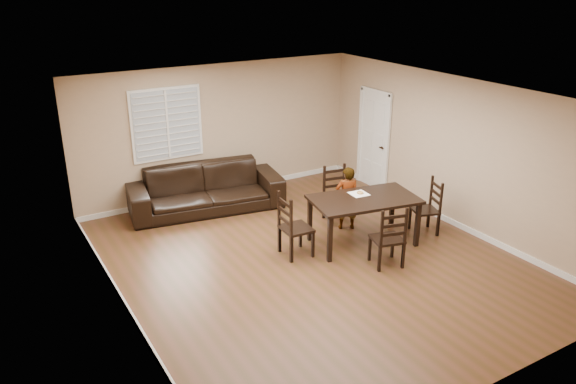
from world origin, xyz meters
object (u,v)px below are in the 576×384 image
object	(u,v)px
chair_far	(391,241)
chair_left	(289,229)
dining_table	(364,203)
child	(347,198)
chair_near	(335,195)
sofa	(206,189)
donut	(360,192)
chair_right	(431,208)

from	to	relation	value
chair_far	chair_left	bearing A→B (deg)	-30.10
dining_table	child	distance (m)	0.66
chair_near	sofa	distance (m)	2.53
donut	child	bearing A→B (deg)	82.31
dining_table	chair_left	xyz separation A→B (m)	(-1.33, 0.23, -0.25)
chair_far	chair_right	size ratio (longest dim) A/B	1.04
chair_near	chair_far	bearing A→B (deg)	-90.89
chair_far	chair_left	world-z (taller)	chair_left
chair_left	chair_right	bearing A→B (deg)	-97.18
donut	chair_far	bearing A→B (deg)	-102.14
chair_left	dining_table	bearing A→B (deg)	-96.45
chair_left	chair_right	world-z (taller)	chair_left
chair_right	donut	world-z (taller)	chair_right
chair_near	chair_left	distance (m)	1.77
chair_left	sofa	distance (m)	2.55
chair_right	donut	bearing A→B (deg)	-90.94
child	chair_far	bearing A→B (deg)	102.03
dining_table	chair_far	distance (m)	0.98
dining_table	child	xyz separation A→B (m)	(0.12, 0.63, -0.16)
chair_far	chair_near	bearing A→B (deg)	-85.94
chair_left	donut	xyz separation A→B (m)	(1.39, -0.04, 0.36)
dining_table	chair_far	size ratio (longest dim) A/B	1.87
sofa	chair_far	bearing A→B (deg)	-57.93
dining_table	sofa	bearing A→B (deg)	132.43
dining_table	sofa	xyz separation A→B (m)	(-1.71, 2.76, -0.32)
chair_left	chair_far	bearing A→B (deg)	-131.53
chair_far	donut	xyz separation A→B (m)	(0.24, 1.11, 0.39)
sofa	dining_table	bearing A→B (deg)	-48.72
chair_right	donut	xyz separation A→B (m)	(-1.26, 0.45, 0.41)
chair_left	chair_right	xyz separation A→B (m)	(2.65, -0.49, -0.04)
chair_near	chair_far	distance (m)	2.06
chair_near	donut	distance (m)	1.00
chair_far	chair_left	distance (m)	1.63
chair_left	donut	bearing A→B (deg)	-88.21
dining_table	chair_far	bearing A→B (deg)	-90.57
chair_far	donut	world-z (taller)	chair_far
chair_near	sofa	bearing A→B (deg)	149.18
chair_right	chair_left	bearing A→B (deg)	-81.60
sofa	chair_near	bearing A→B (deg)	-31.29
chair_right	sofa	xyz separation A→B (m)	(-3.03, 3.02, -0.02)
chair_near	chair_left	xyz separation A→B (m)	(-1.54, -0.87, 0.02)
chair_left	donut	world-z (taller)	chair_left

